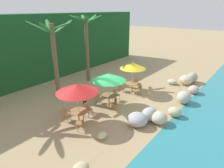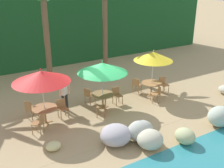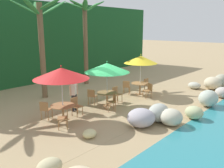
{
  "view_description": "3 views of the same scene",
  "coord_description": "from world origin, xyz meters",
  "views": [
    {
      "loc": [
        -9.98,
        -7.67,
        6.42
      ],
      "look_at": [
        0.63,
        0.53,
        1.32
      ],
      "focal_mm": 31.95,
      "sensor_mm": 36.0,
      "label": 1
    },
    {
      "loc": [
        -5.75,
        -10.27,
        6.03
      ],
      "look_at": [
        0.54,
        0.37,
        1.12
      ],
      "focal_mm": 43.23,
      "sensor_mm": 36.0,
      "label": 2
    },
    {
      "loc": [
        -9.09,
        -8.19,
        4.13
      ],
      "look_at": [
        0.15,
        0.1,
        1.2
      ],
      "focal_mm": 38.61,
      "sensor_mm": 36.0,
      "label": 3
    }
  ],
  "objects": [
    {
      "name": "ground_plane",
      "position": [
        0.0,
        0.0,
        0.0
      ],
      "size": [
        120.0,
        120.0,
        0.0
      ],
      "primitive_type": "plane",
      "color": "tan"
    },
    {
      "name": "dining_table_red",
      "position": [
        -2.94,
        0.28,
        0.61
      ],
      "size": [
        1.1,
        1.1,
        0.74
      ],
      "color": "#A37547",
      "rests_on": "ground"
    },
    {
      "name": "waiter_in_white",
      "position": [
        -1.75,
        0.94,
        0.99
      ],
      "size": [
        0.52,
        0.36,
        1.7
      ],
      "color": "#232328",
      "rests_on": "ground"
    },
    {
      "name": "palm_tree_third",
      "position": [
        2.78,
        5.03,
        3.96
      ],
      "size": [
        2.87,
        2.58,
        5.96
      ],
      "color": "brown",
      "rests_on": "ground"
    },
    {
      "name": "umbrella_yellow",
      "position": [
        2.98,
        0.27,
        2.21
      ],
      "size": [
        2.05,
        2.05,
        2.56
      ],
      "color": "silver",
      "rests_on": "ground"
    },
    {
      "name": "dining_table_green",
      "position": [
        -0.04,
        0.28,
        0.61
      ],
      "size": [
        1.1,
        1.1,
        0.74
      ],
      "color": "#A37547",
      "rests_on": "ground"
    },
    {
      "name": "chair_green_seaward",
      "position": [
        0.81,
        0.36,
        0.51
      ],
      "size": [
        0.43,
        0.43,
        0.87
      ],
      "color": "#9E7042",
      "rests_on": "ground"
    },
    {
      "name": "chair_green_left",
      "position": [
        -0.44,
        -0.48,
        0.51
      ],
      "size": [
        0.59,
        0.59,
        0.87
      ],
      "color": "#9E7042",
      "rests_on": "ground"
    },
    {
      "name": "dining_table_yellow",
      "position": [
        2.98,
        0.27,
        0.61
      ],
      "size": [
        1.1,
        1.1,
        0.74
      ],
      "color": "#A37547",
      "rests_on": "ground"
    },
    {
      "name": "terrace_deck",
      "position": [
        0.0,
        0.0,
        0.0
      ],
      "size": [
        18.0,
        5.2,
        0.01
      ],
      "color": "tan",
      "rests_on": "ground"
    },
    {
      "name": "chair_red_left",
      "position": [
        -3.39,
        -0.45,
        0.51
      ],
      "size": [
        0.6,
        0.59,
        0.87
      ],
      "color": "#9E7042",
      "rests_on": "ground"
    },
    {
      "name": "umbrella_green",
      "position": [
        -0.04,
        0.28,
        2.08
      ],
      "size": [
        2.39,
        2.39,
        2.44
      ],
      "color": "silver",
      "rests_on": "ground"
    },
    {
      "name": "chair_yellow_seaward",
      "position": [
        3.83,
        0.29,
        0.51
      ],
      "size": [
        0.45,
        0.46,
        0.87
      ],
      "color": "#9E7042",
      "rests_on": "ground"
    },
    {
      "name": "chair_red_inland",
      "position": [
        -3.38,
        1.01,
        0.51
      ],
      "size": [
        0.57,
        0.56,
        0.87
      ],
      "color": "#9E7042",
      "rests_on": "ground"
    },
    {
      "name": "palm_tree_second",
      "position": [
        -1.38,
        4.17,
        3.76
      ],
      "size": [
        3.27,
        3.36,
        5.71
      ],
      "color": "brown",
      "rests_on": "ground"
    },
    {
      "name": "umbrella_red",
      "position": [
        -2.94,
        0.28,
        2.19
      ],
      "size": [
        2.44,
        2.44,
        2.55
      ],
      "color": "silver",
      "rests_on": "ground"
    },
    {
      "name": "chair_red_seaward",
      "position": [
        -2.09,
        0.41,
        0.51
      ],
      "size": [
        0.44,
        0.45,
        0.87
      ],
      "color": "#9E7042",
      "rests_on": "ground"
    },
    {
      "name": "rock_seawall",
      "position": [
        1.35,
        -3.16,
        0.38
      ],
      "size": [
        17.19,
        3.27,
        0.96
      ],
      "color": "#CCB790",
      "rests_on": "ground"
    },
    {
      "name": "chair_yellow_left",
      "position": [
        2.7,
        -0.54,
        0.51
      ],
      "size": [
        0.56,
        0.56,
        0.87
      ],
      "color": "#9E7042",
      "rests_on": "ground"
    },
    {
      "name": "chair_green_inland",
      "position": [
        -0.43,
        1.04,
        0.51
      ],
      "size": [
        0.55,
        0.55,
        0.87
      ],
      "color": "#9E7042",
      "rests_on": "ground"
    },
    {
      "name": "chair_yellow_inland",
      "position": [
        2.46,
        0.95,
        0.51
      ],
      "size": [
        0.58,
        0.58,
        0.87
      ],
      "color": "#9E7042",
      "rests_on": "ground"
    },
    {
      "name": "foliage_backdrop",
      "position": [
        0.0,
        9.0,
        3.0
      ],
      "size": [
        28.0,
        2.4,
        6.0
      ],
      "color": "#194C23",
      "rests_on": "ground"
    }
  ]
}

